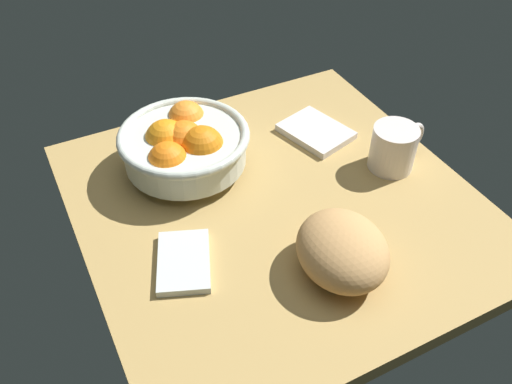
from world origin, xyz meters
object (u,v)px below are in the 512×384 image
at_px(bread_loaf, 342,250).
at_px(napkin_folded, 316,131).
at_px(fruit_bowl, 184,144).
at_px(napkin_spare, 184,262).
at_px(mug, 394,147).

xyz_separation_m(bread_loaf, napkin_folded, (-0.31, 0.15, -0.04)).
distance_m(fruit_bowl, napkin_spare, 0.23).
xyz_separation_m(fruit_bowl, napkin_folded, (0.02, 0.27, -0.05)).
xyz_separation_m(fruit_bowl, mug, (0.16, 0.34, -0.02)).
distance_m(napkin_folded, mug, 0.17).
bearing_deg(napkin_folded, mug, 27.07).
relative_size(napkin_spare, mug, 0.98).
bearing_deg(napkin_folded, fruit_bowl, -93.42).
distance_m(bread_loaf, napkin_spare, 0.24).
bearing_deg(mug, fruit_bowl, -115.22).
relative_size(fruit_bowl, napkin_folded, 1.80).
height_order(fruit_bowl, napkin_spare, fruit_bowl).
distance_m(napkin_folded, napkin_spare, 0.40).
distance_m(bread_loaf, mug, 0.28).
xyz_separation_m(napkin_spare, mug, (-0.05, 0.43, 0.04)).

